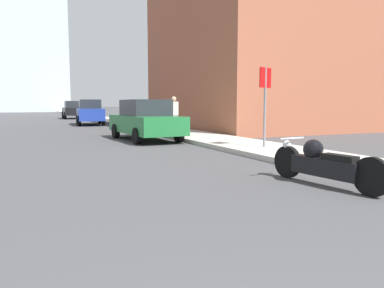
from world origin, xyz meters
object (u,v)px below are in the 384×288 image
Objects in this scene: parked_car_green at (145,120)px; parked_car_blue at (90,112)px; stop_sign at (265,93)px; pedestrian at (174,114)px; motorcycle at (322,163)px; parked_car_black at (73,110)px.

parked_car_blue reaches higher than parked_car_green.
stop_sign is 6.43m from pedestrian.
parked_car_green is 2.22m from pedestrian.
motorcycle is 4.97m from stop_sign.
stop_sign is at bearing -84.59° from parked_car_black.
parked_car_blue reaches higher than parked_car_black.
parked_car_blue is 11.13m from pedestrian.
parked_car_black is (0.02, 24.42, 0.07)m from parked_car_green.
parked_car_blue is (-0.59, 21.73, 0.48)m from motorcycle.
motorcycle is 0.53× the size of parked_car_green.
parked_car_blue is at bearing 88.20° from parked_car_green.
parked_car_blue reaches higher than motorcycle.
motorcycle is 10.88m from pedestrian.
parked_car_black is 2.60× the size of pedestrian.
parked_car_green is 24.42m from parked_car_black.
motorcycle is 0.54× the size of parked_car_blue.
pedestrian is at bearing 34.40° from parked_car_green.
parked_car_blue is 12.13m from parked_car_black.
parked_car_black is at bearing 94.31° from pedestrian.
parked_car_green is at bearing 113.76° from stop_sign.
parked_car_blue is at bearing 100.30° from pedestrian.
motorcycle is 0.57× the size of parked_car_black.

